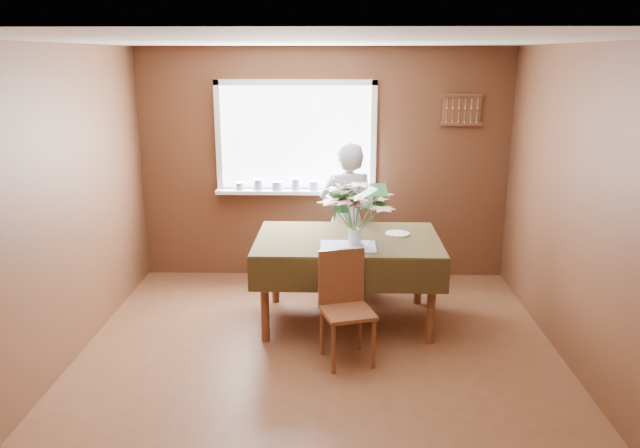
{
  "coord_description": "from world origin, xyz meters",
  "views": [
    {
      "loc": [
        0.12,
        -4.44,
        2.41
      ],
      "look_at": [
        0.0,
        0.55,
        1.05
      ],
      "focal_mm": 35.0,
      "sensor_mm": 36.0,
      "label": 1
    }
  ],
  "objects_px": {
    "chair_far": "(350,244)",
    "chair_near": "(345,301)",
    "dining_table": "(348,248)",
    "seated_woman": "(347,218)",
    "flower_bouquet": "(355,209)"
  },
  "relations": [
    {
      "from": "chair_far",
      "to": "flower_bouquet",
      "type": "relative_size",
      "value": 1.56
    },
    {
      "from": "chair_near",
      "to": "seated_woman",
      "type": "distance_m",
      "value": 1.52
    },
    {
      "from": "seated_woman",
      "to": "flower_bouquet",
      "type": "distance_m",
      "value": 1.02
    },
    {
      "from": "seated_woman",
      "to": "flower_bouquet",
      "type": "height_order",
      "value": "seated_woman"
    },
    {
      "from": "dining_table",
      "to": "flower_bouquet",
      "type": "xyz_separation_m",
      "value": [
        0.06,
        -0.19,
        0.42
      ]
    },
    {
      "from": "chair_far",
      "to": "chair_near",
      "type": "distance_m",
      "value": 1.58
    },
    {
      "from": "chair_near",
      "to": "flower_bouquet",
      "type": "height_order",
      "value": "flower_bouquet"
    },
    {
      "from": "chair_near",
      "to": "flower_bouquet",
      "type": "relative_size",
      "value": 1.57
    },
    {
      "from": "dining_table",
      "to": "chair_far",
      "type": "xyz_separation_m",
      "value": [
        0.05,
        0.85,
        -0.22
      ]
    },
    {
      "from": "dining_table",
      "to": "chair_far",
      "type": "relative_size",
      "value": 1.88
    },
    {
      "from": "dining_table",
      "to": "seated_woman",
      "type": "height_order",
      "value": "seated_woman"
    },
    {
      "from": "chair_near",
      "to": "chair_far",
      "type": "bearing_deg",
      "value": 70.27
    },
    {
      "from": "chair_far",
      "to": "dining_table",
      "type": "bearing_deg",
      "value": 81.89
    },
    {
      "from": "chair_far",
      "to": "chair_near",
      "type": "bearing_deg",
      "value": 82.14
    },
    {
      "from": "chair_far",
      "to": "chair_near",
      "type": "height_order",
      "value": "chair_near"
    }
  ]
}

